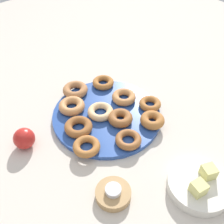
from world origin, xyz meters
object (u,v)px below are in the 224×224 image
Objects in this scene: donut_6 at (152,120)px; apple at (24,138)px; donut_1 at (75,90)px; melon_chunk_right at (199,188)px; candle_holder at (113,194)px; donut_10 at (128,140)px; donut_3 at (150,104)px; donut_8 at (100,112)px; donut_5 at (103,83)px; tealight at (113,190)px; fruit_bowl at (199,185)px; donut_2 at (124,97)px; donut_0 at (78,127)px; donut_9 at (72,106)px; melon_chunk_left at (209,172)px; donut_4 at (87,146)px; donut_plate at (107,115)px; donut_7 at (120,118)px.

donut_6 is 1.21× the size of apple.
donut_1 is 0.56m from melon_chunk_right.
donut_6 is at bearing -156.73° from candle_holder.
donut_1 reaches higher than donut_10.
donut_3 is at bearing -156.86° from donut_10.
melon_chunk_right is 0.53m from apple.
donut_3 is 0.36m from melon_chunk_right.
apple is at bearing -11.46° from donut_8.
donut_5 is 0.47m from tealight.
donut_5 reaches higher than fruit_bowl.
fruit_bowl is at bearing 78.98° from donut_2.
donut_1 is 1.20× the size of donut_3.
donut_5 is at bearing -88.37° from donut_2.
candle_holder is at bearing 0.00° from tealight.
donut_2 is 0.11m from donut_8.
donut_0 reaches higher than fruit_bowl.
donut_9 is at bearing -106.20° from candle_holder.
donut_8 is at bearing 168.54° from apple.
donut_8 is at bearing -80.48° from melon_chunk_left.
tealight is at bearing 29.03° from donut_3.
melon_chunk_left reaches higher than donut_4.
donut_plate is at bearing -101.31° from donut_10.
fruit_bowl is (-0.00, 0.33, -0.01)m from donut_7.
donut_7 is at bearing 42.21° from donut_2.
melon_chunk_right is (0.11, 0.53, 0.02)m from donut_5.
donut_7 is at bearing -44.93° from donut_6.
donut_4 is (0.29, 0.01, 0.00)m from donut_3.
donut_2 is 1.07× the size of donut_6.
donut_1 is at bearing -70.32° from donut_6.
donut_4 is at bearing 42.28° from donut_5.
melon_chunk_left reaches higher than donut_plate.
donut_1 is at bearing -132.31° from donut_9.
candle_holder is at bearing 44.78° from donut_7.
donut_7 is 0.34m from melon_chunk_right.
apple is at bearing -47.83° from donut_4.
donut_5 is (-0.21, -0.13, -0.00)m from donut_0.
candle_holder is at bearing 107.44° from apple.
donut_10 is at bearing 52.22° from donut_2.
donut_2 is 0.38m from candle_holder.
donut_3 and donut_4 have the same top height.
donut_4 is at bearing 2.36° from donut_3.
donut_0 is 0.19m from donut_1.
melon_chunk_right is (-0.11, 0.40, 0.02)m from donut_0.
donut_4 is at bearing 36.28° from donut_8.
donut_6 reaches higher than tealight.
fruit_bowl is at bearing 101.36° from donut_9.
donut_8 is at bearing -173.54° from donut_0.
donut_4 is at bearing 71.72° from donut_0.
donut_9 is 2.58× the size of melon_chunk_left.
donut_6 is 0.25m from melon_chunk_left.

